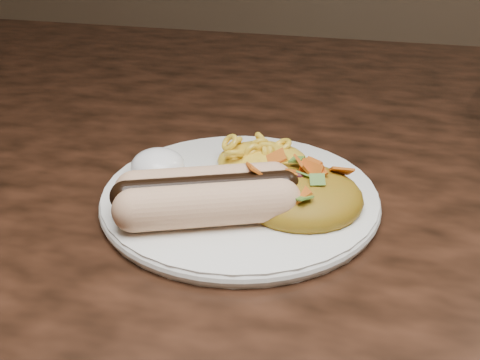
# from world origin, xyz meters

# --- Properties ---
(table) EXTENTS (1.60, 0.90, 0.75)m
(table) POSITION_xyz_m (0.00, 0.00, 0.66)
(table) COLOR #3F2113
(table) RESTS_ON floor
(plate) EXTENTS (0.31, 0.31, 0.01)m
(plate) POSITION_xyz_m (-0.11, -0.15, 0.76)
(plate) COLOR white
(plate) RESTS_ON table
(hotdog) EXTENTS (0.12, 0.10, 0.03)m
(hotdog) POSITION_xyz_m (-0.13, -0.19, 0.78)
(hotdog) COLOR #E8BF86
(hotdog) RESTS_ON plate
(mac_and_cheese) EXTENTS (0.11, 0.10, 0.03)m
(mac_and_cheese) POSITION_xyz_m (-0.10, -0.10, 0.78)
(mac_and_cheese) COLOR yellow
(mac_and_cheese) RESTS_ON plate
(sour_cream) EXTENTS (0.06, 0.06, 0.03)m
(sour_cream) POSITION_xyz_m (-0.19, -0.14, 0.78)
(sour_cream) COLOR white
(sour_cream) RESTS_ON plate
(taco_salad) EXTENTS (0.10, 0.10, 0.04)m
(taco_salad) POSITION_xyz_m (-0.06, -0.16, 0.78)
(taco_salad) COLOR #CB5009
(taco_salad) RESTS_ON plate
(fork) EXTENTS (0.02, 0.13, 0.00)m
(fork) POSITION_xyz_m (-0.17, -0.16, 0.75)
(fork) COLOR white
(fork) RESTS_ON table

